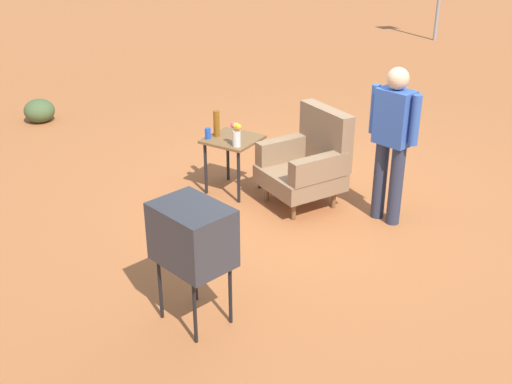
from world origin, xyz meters
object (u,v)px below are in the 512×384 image
at_px(tv_on_stand, 193,236).
at_px(side_table, 233,146).
at_px(bottle_tall_amber, 217,124).
at_px(flower_vase, 236,133).
at_px(person_standing, 392,136).
at_px(soda_can_blue, 208,133).
at_px(armchair, 308,161).

bearing_deg(tv_on_stand, side_table, 116.83).
height_order(tv_on_stand, bottle_tall_amber, tv_on_stand).
distance_m(tv_on_stand, flower_vase, 2.24).
bearing_deg(tv_on_stand, person_standing, 75.25).
xyz_separation_m(soda_can_blue, bottle_tall_amber, (0.04, 0.12, 0.09)).
bearing_deg(bottle_tall_amber, side_table, 12.34).
height_order(tv_on_stand, soda_can_blue, tv_on_stand).
bearing_deg(soda_can_blue, side_table, 34.82).
xyz_separation_m(side_table, person_standing, (1.76, 0.25, 0.39)).
height_order(armchair, side_table, armchair).
xyz_separation_m(tv_on_stand, soda_can_blue, (-1.34, 2.05, -0.07)).
bearing_deg(bottle_tall_amber, armchair, 12.09).
relative_size(armchair, person_standing, 0.65).
height_order(person_standing, flower_vase, person_standing).
bearing_deg(side_table, armchair, 12.04).
bearing_deg(tv_on_stand, armchair, 95.90).
relative_size(soda_can_blue, flower_vase, 0.46).
distance_m(armchair, tv_on_stand, 2.42).
relative_size(person_standing, flower_vase, 6.19).
bearing_deg(flower_vase, side_table, 133.81).
relative_size(tv_on_stand, flower_vase, 3.89).
distance_m(side_table, tv_on_stand, 2.49).
height_order(tv_on_stand, flower_vase, tv_on_stand).
bearing_deg(soda_can_blue, armchair, 17.37).
bearing_deg(tv_on_stand, bottle_tall_amber, 121.02).
distance_m(person_standing, flower_vase, 1.65).
xyz_separation_m(armchair, side_table, (-0.87, -0.19, 0.05)).
distance_m(tv_on_stand, soda_can_blue, 2.45).
xyz_separation_m(person_standing, soda_can_blue, (-1.99, -0.41, -0.23)).
distance_m(armchair, flower_vase, 0.84).
relative_size(armchair, soda_can_blue, 8.69).
distance_m(tv_on_stand, person_standing, 2.55).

